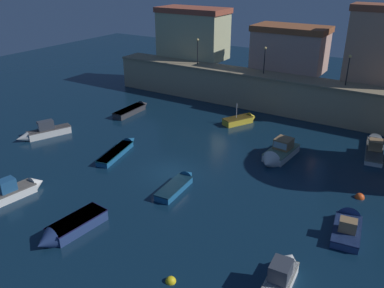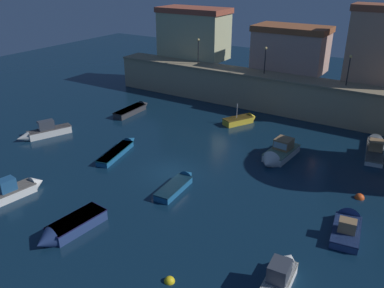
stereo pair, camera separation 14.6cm
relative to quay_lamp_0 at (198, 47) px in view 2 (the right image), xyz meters
The scene contains 19 objects.
ground_plane 22.93m from the quay_lamp_0, 64.83° to the right, with size 109.72×109.72×0.00m, color #0C2338.
quay_wall 10.31m from the quay_lamp_0, ahead, with size 41.54×3.52×4.32m.
old_town_backdrop 9.30m from the quay_lamp_0, 24.36° to the left, with size 34.23×5.14×8.41m.
quay_lamp_0 is the anchor object (origin of this frame).
quay_lamp_1 9.24m from the quay_lamp_0, ahead, with size 0.32×0.32×3.17m.
quay_lamp_2 18.73m from the quay_lamp_0, ahead, with size 0.32×0.32×3.30m.
moored_boat_0 35.46m from the quay_lamp_0, 51.09° to the right, with size 1.57×4.73×2.00m.
moored_boat_1 24.73m from the quay_lamp_0, 13.36° to the right, with size 2.44×7.35×1.82m.
moored_boat_2 12.71m from the quay_lamp_0, 32.09° to the right, with size 3.10×4.35×2.63m.
moored_boat_3 21.30m from the quay_lamp_0, 37.72° to the right, with size 2.30×5.34×2.21m.
moored_boat_4 22.12m from the quay_lamp_0, 106.68° to the right, with size 3.11×5.45×1.83m.
moored_boat_5 29.64m from the quay_lamp_0, 87.14° to the right, with size 1.96×4.46×1.95m.
moored_boat_6 20.11m from the quay_lamp_0, 81.11° to the right, with size 2.50×6.48×1.09m.
moored_boat_7 25.02m from the quay_lamp_0, 62.21° to the right, with size 1.56×4.97×1.20m.
moored_boat_8 11.79m from the quay_lamp_0, 108.18° to the right, with size 1.45×5.91×1.24m.
moored_boat_9 32.13m from the quay_lamp_0, 74.37° to the right, with size 2.08×5.14×1.53m.
moored_boat_11 31.81m from the quay_lamp_0, 39.87° to the right, with size 2.25×4.76×1.91m.
mooring_buoy_1 29.19m from the quay_lamp_0, 32.91° to the right, with size 0.73×0.73×0.73m, color #EA4C19.
mooring_buoy_2 35.22m from the quay_lamp_0, 61.22° to the right, with size 0.62×0.62×0.62m, color yellow.
Camera 2 is at (17.51, -24.24, 16.25)m, focal length 37.16 mm.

